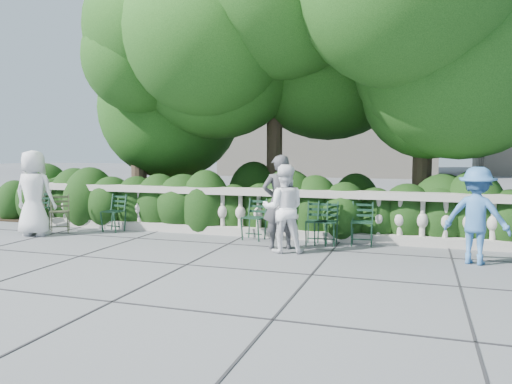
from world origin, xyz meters
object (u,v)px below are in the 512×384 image
(chair_e, at_px, (361,247))
(person_older_blue, at_px, (477,216))
(chair_f, at_px, (316,246))
(person_businessman, at_px, (34,193))
(chair_d, at_px, (324,247))
(chair_weathered, at_px, (59,233))
(person_casual_man, at_px, (284,209))
(chair_a, at_px, (35,228))
(person_woman_grey, at_px, (280,202))
(chair_c, at_px, (251,241))
(chair_b, at_px, (109,233))

(chair_e, relative_size, person_older_blue, 0.55)
(chair_f, xyz_separation_m, person_businessman, (-5.83, -0.71, 0.90))
(chair_d, height_order, chair_weathered, same)
(chair_weathered, xyz_separation_m, person_casual_man, (5.13, -0.39, 0.77))
(chair_e, bearing_deg, chair_a, 177.15)
(chair_f, height_order, person_businessman, person_businessman)
(chair_a, bearing_deg, person_woman_grey, -13.62)
(chair_e, relative_size, person_businessman, 0.47)
(chair_e, bearing_deg, person_older_blue, -26.10)
(chair_weathered, xyz_separation_m, person_businessman, (-0.26, -0.40, 0.90))
(chair_weathered, bearing_deg, chair_e, -29.61)
(chair_c, xyz_separation_m, chair_d, (1.50, -0.11, 0.00))
(chair_c, relative_size, person_woman_grey, 0.49)
(chair_e, height_order, chair_f, same)
(person_woman_grey, bearing_deg, chair_e, 178.80)
(chair_c, height_order, chair_d, same)
(person_woman_grey, distance_m, person_older_blue, 3.28)
(chair_e, distance_m, chair_weathered, 6.40)
(chair_b, distance_m, chair_d, 4.74)
(chair_c, distance_m, chair_f, 1.34)
(chair_d, relative_size, person_businessman, 0.47)
(chair_c, relative_size, chair_weathered, 1.00)
(person_casual_man, bearing_deg, chair_a, -22.37)
(person_woman_grey, xyz_separation_m, person_older_blue, (3.28, -0.18, -0.09))
(chair_c, bearing_deg, person_woman_grey, -29.31)
(chair_a, height_order, person_older_blue, person_older_blue)
(chair_weathered, height_order, person_businessman, person_businessman)
(person_businessman, height_order, person_older_blue, person_businessman)
(person_businessman, bearing_deg, chair_b, -153.76)
(chair_d, bearing_deg, person_casual_man, -130.07)
(chair_e, bearing_deg, chair_b, 177.31)
(chair_d, distance_m, person_older_blue, 2.71)
(person_older_blue, bearing_deg, chair_b, 11.22)
(person_woman_grey, relative_size, person_casual_man, 1.11)
(chair_c, bearing_deg, person_older_blue, -3.22)
(chair_c, height_order, person_older_blue, person_older_blue)
(chair_a, distance_m, chair_d, 6.74)
(chair_a, height_order, chair_b, same)
(person_woman_grey, bearing_deg, chair_a, -29.09)
(chair_e, height_order, person_casual_man, person_casual_man)
(chair_c, xyz_separation_m, chair_e, (2.16, 0.05, 0.00))
(chair_b, xyz_separation_m, chair_weathered, (-0.99, -0.41, 0.00))
(chair_weathered, distance_m, person_woman_grey, 5.05)
(chair_e, bearing_deg, chair_d, -169.59)
(chair_d, bearing_deg, person_businessman, -172.94)
(chair_a, bearing_deg, chair_b, -8.50)
(chair_e, height_order, chair_weathered, same)
(chair_c, bearing_deg, chair_f, 1.63)
(chair_c, height_order, person_casual_man, person_casual_man)
(chair_a, relative_size, person_woman_grey, 0.49)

